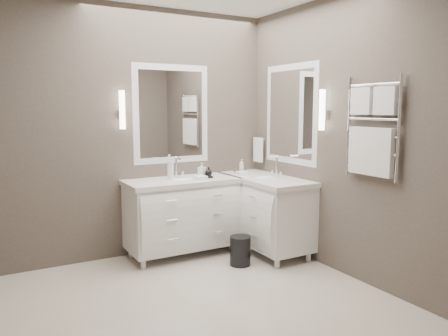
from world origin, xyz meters
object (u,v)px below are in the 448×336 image
vanity_right (265,209)px  towel_ladder (372,134)px  vanity_back (182,212)px  waste_bin (240,251)px

vanity_right → towel_ladder: 1.60m
vanity_back → towel_ladder: size_ratio=1.38×
vanity_back → waste_bin: (0.38, -0.60, -0.33)m
vanity_back → vanity_right: size_ratio=1.00×
vanity_right → waste_bin: (-0.49, -0.28, -0.33)m
vanity_back → towel_ladder: (1.10, -1.63, 0.91)m
towel_ladder → waste_bin: bearing=125.1°
vanity_right → waste_bin: 0.66m
vanity_back → vanity_right: same height
vanity_right → towel_ladder: (0.23, -1.30, 0.91)m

